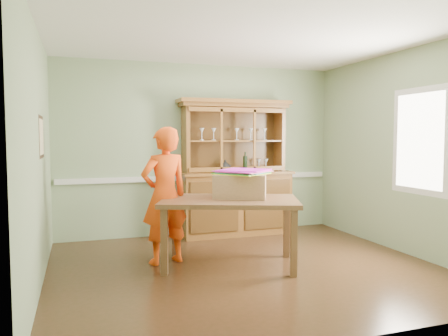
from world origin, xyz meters
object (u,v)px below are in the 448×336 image
object	(u,v)px
person	(165,195)
china_hutch	(235,187)
dining_table	(230,207)
cardboard_box	(240,186)

from	to	relation	value
person	china_hutch	bearing A→B (deg)	-153.57
dining_table	person	bearing A→B (deg)	175.01
cardboard_box	person	bearing A→B (deg)	163.30
china_hutch	person	world-z (taller)	china_hutch
china_hutch	cardboard_box	world-z (taller)	china_hutch
china_hutch	cardboard_box	bearing A→B (deg)	-107.60
dining_table	cardboard_box	distance (m)	0.30
china_hutch	dining_table	size ratio (longest dim) A/B	1.15
dining_table	person	distance (m)	0.81
china_hutch	cardboard_box	xyz separation A→B (m)	(-0.48, -1.53, 0.20)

